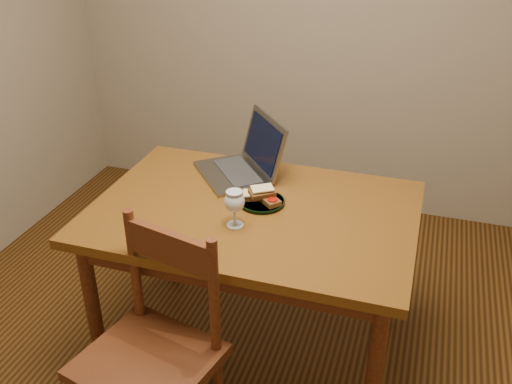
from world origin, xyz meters
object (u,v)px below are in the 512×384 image
(laptop, at_px, (246,159))
(chair, at_px, (151,345))
(plate, at_px, (262,202))
(milk_glass, at_px, (235,209))
(table, at_px, (253,227))

(laptop, bearing_deg, chair, -43.08)
(plate, relative_size, milk_glass, 1.25)
(table, distance_m, laptop, 0.36)
(table, height_order, chair, chair)
(chair, xyz_separation_m, laptop, (0.05, 0.90, 0.31))
(plate, bearing_deg, milk_glass, -103.92)
(chair, relative_size, plate, 2.73)
(table, bearing_deg, chair, -106.14)
(table, relative_size, laptop, 2.73)
(chair, distance_m, milk_glass, 0.58)
(chair, xyz_separation_m, plate, (0.20, 0.65, 0.25))
(table, distance_m, plate, 0.11)
(table, height_order, milk_glass, milk_glass)
(chair, bearing_deg, milk_glass, 85.54)
(plate, height_order, milk_glass, milk_glass)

